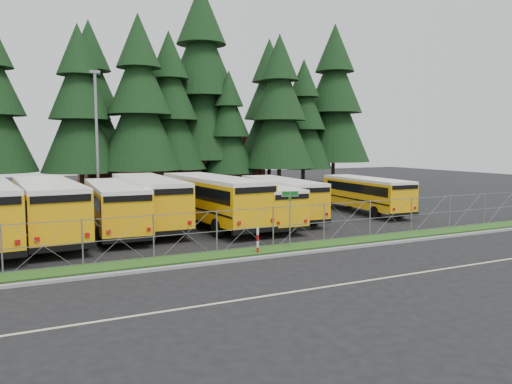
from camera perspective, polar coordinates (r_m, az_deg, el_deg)
ground at (r=26.26m, az=2.88°, el=-5.62°), size 120.00×120.00×0.00m
curb at (r=23.65m, az=6.54°, el=-6.78°), size 50.00×0.25×0.12m
grass_verge at (r=24.81m, az=4.79°, el=-6.24°), size 50.00×1.40×0.06m
road_lane_line at (r=19.83m, az=14.29°, el=-9.52°), size 50.00×0.12×0.01m
chainlink_fence at (r=25.23m, az=3.99°, el=-3.79°), size 44.00×0.10×2.00m
brick_building at (r=65.23m, az=-9.62°, el=3.73°), size 22.00×10.00×6.00m
bus_1 at (r=28.50m, az=-22.77°, el=-1.98°), size 3.42×12.07×3.13m
bus_2 at (r=29.33m, az=-15.90°, el=-1.81°), size 3.08×11.03×2.86m
bus_3 at (r=30.70m, az=-12.36°, el=-1.21°), size 3.02×11.73×3.06m
bus_4 at (r=30.57m, az=-5.18°, el=-1.10°), size 3.70×11.97×3.09m
bus_5 at (r=30.90m, az=0.11°, el=-1.50°), size 2.54×9.85×2.57m
bus_6 at (r=33.50m, az=2.65°, el=-0.81°), size 3.14×10.52×2.72m
bus_east at (r=37.28m, az=12.19°, el=-0.37°), size 2.88×9.99×2.59m
street_sign at (r=24.27m, az=3.91°, el=-1.70°), size 0.81×0.54×2.81m
striped_bollard at (r=23.21m, az=0.19°, el=-5.61°), size 0.11×0.11×1.20m
light_standard at (r=37.17m, az=-17.74°, el=5.97°), size 0.70×0.35×10.14m
conifer_3 at (r=49.58m, az=-19.49°, el=8.70°), size 7.26×7.26×16.05m
conifer_4 at (r=49.27m, az=-13.16°, el=9.58°), size 7.79×7.79×17.23m
conifer_5 at (r=52.37m, az=-9.83°, el=8.97°), size 7.43×7.43×16.43m
conifer_6 at (r=53.69m, az=-3.09°, el=6.99°), size 5.76×5.76×12.74m
conifer_7 at (r=53.82m, az=2.69°, el=9.02°), size 7.49×7.49×16.56m
conifer_8 at (r=58.01m, az=5.45°, el=7.80°), size 6.61×6.61×14.61m
conifer_9 at (r=61.56m, az=8.92°, el=9.78°), size 8.69×8.69×19.22m
conifer_11 at (r=55.22m, az=-18.37°, el=9.26°), size 8.02×8.02×17.73m
conifer_12 at (r=56.42m, az=-6.21°, el=11.83°), size 10.14×10.14×22.42m
conifer_13 at (r=60.91m, az=1.53°, el=9.09°), size 7.92×7.92×17.52m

